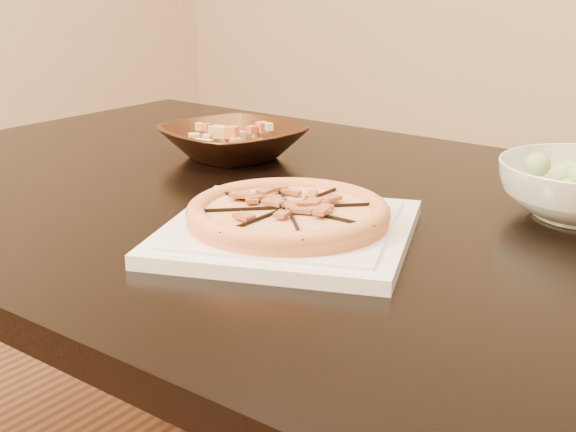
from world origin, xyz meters
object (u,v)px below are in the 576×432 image
(pizza, at_px, (288,213))
(bronze_bowl, at_px, (233,142))
(dining_table, at_px, (290,255))
(plate, at_px, (288,231))

(pizza, distance_m, bronze_bowl, 0.44)
(dining_table, relative_size, plate, 4.05)
(dining_table, height_order, plate, plate)
(pizza, bearing_deg, plate, -21.87)
(dining_table, bearing_deg, pizza, -55.23)
(dining_table, distance_m, pizza, 0.22)
(dining_table, xyz_separation_m, pizza, (0.11, -0.15, 0.13))
(plate, relative_size, pizza, 1.52)
(dining_table, height_order, bronze_bowl, bronze_bowl)
(bronze_bowl, bearing_deg, pizza, -41.54)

